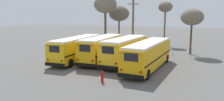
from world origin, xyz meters
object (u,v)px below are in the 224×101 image
Objects in this scene: bare_tree_0 at (105,5)px; fire_hydrant at (102,77)px; bare_tree_2 at (192,17)px; bare_tree_3 at (119,14)px; school_bus_2 at (125,50)px; bare_tree_1 at (165,8)px; school_bus_0 at (78,48)px; school_bus_3 at (149,54)px; school_bus_1 at (102,48)px; utility_pole at (133,24)px.

fire_hydrant is (7.87, -17.89, -6.94)m from bare_tree_0.
bare_tree_3 is at bearing 158.49° from bare_tree_2.
bare_tree_1 reaches higher than school_bus_2.
bare_tree_3 is (-6.60, 14.98, 4.31)m from school_bus_2.
school_bus_0 reaches higher than school_bus_3.
fire_hydrant is (7.22, -22.78, -5.49)m from bare_tree_3.
school_bus_1 reaches higher than school_bus_0.
bare_tree_0 is 5.14m from bare_tree_3.
school_bus_2 reaches higher than fire_hydrant.
school_bus_0 is 1.09× the size of school_bus_1.
utility_pole is 1.14× the size of bare_tree_3.
school_bus_1 reaches higher than fire_hydrant.
school_bus_1 is 3.17m from school_bus_2.
bare_tree_2 reaches higher than fire_hydrant.
bare_tree_2 reaches higher than school_bus_0.
school_bus_1 is 1.13× the size of utility_pole.
utility_pole is 18.59m from fire_hydrant.
school_bus_3 is 1.63× the size of bare_tree_2.
school_bus_0 is at bearing -142.11° from bare_tree_2.
bare_tree_0 reaches higher than bare_tree_3.
utility_pole is 1.28× the size of bare_tree_2.
bare_tree_3 reaches higher than school_bus_1.
bare_tree_2 is (6.83, 9.69, 3.75)m from school_bus_2.
bare_tree_0 reaches higher than school_bus_2.
bare_tree_2 is 19.20m from fire_hydrant.
school_bus_0 is 11.75m from utility_pole.
school_bus_1 is 1.07× the size of bare_tree_0.
school_bus_0 is at bearing -112.37° from bare_tree_1.
school_bus_1 is 12.12m from bare_tree_0.
school_bus_3 is at bearing 68.52° from fire_hydrant.
bare_tree_3 is at bearing 82.50° from bare_tree_0.
bare_tree_2 is at bearing 54.84° from school_bus_2.
bare_tree_3 reaches higher than school_bus_2.
utility_pole is at bearing 102.70° from school_bus_2.
school_bus_0 is 1.17× the size of bare_tree_0.
school_bus_0 is 1.40× the size of bare_tree_3.
bare_tree_1 is (1.50, 18.44, 5.43)m from school_bus_2.
school_bus_1 is at bearing -95.02° from utility_pole.
fire_hydrant is (-6.21, -17.49, -4.94)m from bare_tree_2.
bare_tree_1 is (4.65, 18.20, 5.44)m from school_bus_1.
utility_pole is 9.19m from bare_tree_2.
school_bus_1 is 1.01× the size of school_bus_2.
school_bus_3 is at bearing -47.70° from bare_tree_0.
school_bus_3 is 1.46× the size of bare_tree_3.
school_bus_0 is 17.08m from bare_tree_2.
bare_tree_1 is at bearing 23.13° from bare_tree_3.
bare_tree_2 is at bearing 37.89° from school_bus_0.
bare_tree_2 reaches higher than school_bus_3.
bare_tree_1 is at bearing 65.48° from utility_pole.
school_bus_2 is at bearing -66.22° from bare_tree_3.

